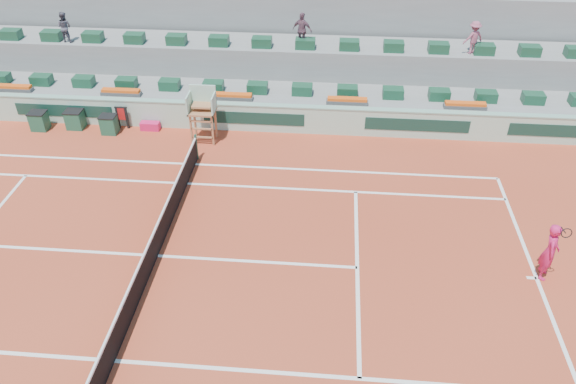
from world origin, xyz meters
name	(u,v)px	position (x,y,z in m)	size (l,w,h in m)	color
ground	(158,256)	(0.00, 0.00, 0.00)	(90.00, 90.00, 0.00)	#A93920
seating_tier_lower	(218,94)	(0.00, 10.70, 0.60)	(36.00, 4.00, 1.20)	gray
seating_tier_upper	(224,67)	(0.00, 12.30, 1.30)	(36.00, 2.40, 2.60)	gray
stadium_back_wall	(228,37)	(0.00, 13.90, 2.20)	(36.00, 0.40, 4.40)	gray
player_bag	(150,126)	(-2.59, 8.12, 0.18)	(0.83, 0.37, 0.37)	#DA1C5C
spectator_left	(65,27)	(-7.21, 11.57, 3.30)	(0.68, 0.53, 1.39)	#4B4956
spectator_mid	(302,30)	(3.84, 11.82, 3.39)	(0.93, 0.39, 1.58)	#6F4A5A
spectator_right	(474,37)	(11.46, 11.72, 3.33)	(0.94, 0.54, 1.45)	#9F4F65
court_lines	(158,256)	(0.00, 0.00, 0.01)	(23.89, 11.09, 0.01)	white
tennis_net	(155,243)	(0.00, 0.00, 0.53)	(0.10, 11.97, 1.10)	black
advertising_hoarding	(209,115)	(0.02, 8.50, 0.63)	(36.00, 0.34, 1.26)	#A7D2B8
umpire_chair	(202,107)	(0.00, 7.50, 1.54)	(1.10, 0.90, 2.40)	#9F633C
seat_row_lower	(213,86)	(0.00, 9.80, 1.42)	(32.90, 0.60, 0.44)	#17462D
seat_row_upper	(219,41)	(0.00, 11.70, 2.82)	(32.90, 0.60, 0.44)	#17462D
flower_planters	(176,94)	(-1.50, 9.00, 1.33)	(26.80, 0.36, 0.28)	#4D4D4D
drink_cooler_a	(109,124)	(-4.26, 7.69, 0.42)	(0.70, 0.60, 0.84)	#1A5038
drink_cooler_b	(75,119)	(-5.91, 8.01, 0.42)	(0.75, 0.65, 0.84)	#1A5038
drink_cooler_c	(39,121)	(-7.44, 7.75, 0.42)	(0.73, 0.63, 0.84)	#1A5038
towel_rack	(122,116)	(-3.81, 8.18, 0.60)	(0.55, 0.09, 1.03)	black
tennis_player	(550,251)	(12.07, 0.15, 0.98)	(0.66, 0.97, 2.28)	#DA1C5C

